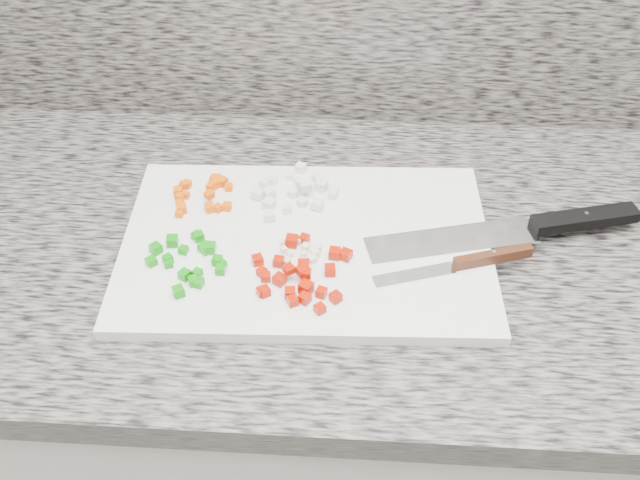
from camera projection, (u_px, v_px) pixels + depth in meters
The scene contains 10 objects.
cabinet at pixel (368, 425), 1.31m from camera, with size 3.92×0.62×0.86m, color beige.
countertop at pixel (383, 248), 1.00m from camera, with size 3.96×0.64×0.04m, color slate.
cutting_board at pixel (306, 245), 0.97m from camera, with size 0.49×0.33×0.02m, color white.
carrot_pile at pixel (204, 192), 1.03m from camera, with size 0.09×0.09×0.02m.
onion_pile at pixel (295, 192), 1.02m from camera, with size 0.13×0.13×0.02m.
green_pepper_pile at pixel (190, 258), 0.93m from camera, with size 0.11×0.12×0.01m.
red_pepper_pile at pixel (300, 274), 0.90m from camera, with size 0.13×0.14×0.02m.
garlic_pile at pixel (301, 249), 0.94m from camera, with size 0.06×0.06×0.01m.
chef_knife at pixel (540, 226), 0.97m from camera, with size 0.38×0.14×0.02m.
paring_knife at pixel (473, 262), 0.92m from camera, with size 0.21×0.08×0.02m.
Camera 1 is at (-0.04, 0.71, 1.57)m, focal length 40.00 mm.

